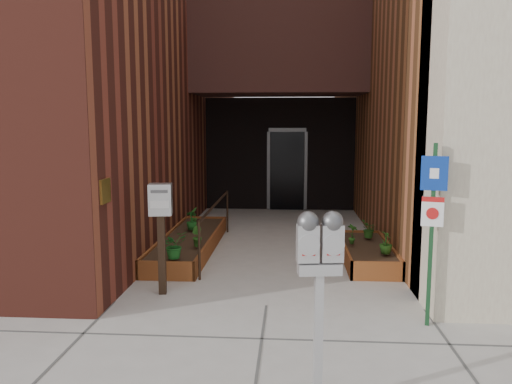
# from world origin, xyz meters

# --- Properties ---
(ground) EXTENTS (80.00, 80.00, 0.00)m
(ground) POSITION_xyz_m (0.00, 0.00, 0.00)
(ground) COLOR #9E9991
(ground) RESTS_ON ground
(architecture) EXTENTS (20.00, 14.60, 10.00)m
(architecture) POSITION_xyz_m (-0.18, 6.89, 4.98)
(architecture) COLOR maroon
(architecture) RESTS_ON ground
(planter_left) EXTENTS (0.90, 3.60, 0.30)m
(planter_left) POSITION_xyz_m (-1.55, 2.70, 0.13)
(planter_left) COLOR brown
(planter_left) RESTS_ON ground
(planter_right) EXTENTS (0.80, 2.20, 0.30)m
(planter_right) POSITION_xyz_m (1.60, 2.20, 0.13)
(planter_right) COLOR brown
(planter_right) RESTS_ON ground
(handrail) EXTENTS (0.04, 3.34, 0.90)m
(handrail) POSITION_xyz_m (-1.05, 2.65, 0.75)
(handrail) COLOR black
(handrail) RESTS_ON ground
(parking_meter) EXTENTS (0.38, 0.19, 1.65)m
(parking_meter) POSITION_xyz_m (0.53, -2.29, 1.28)
(parking_meter) COLOR #B4B4B6
(parking_meter) RESTS_ON ground
(sign_post) EXTENTS (0.28, 0.11, 2.12)m
(sign_post) POSITION_xyz_m (1.90, -0.50, 1.30)
(sign_post) COLOR #153C1F
(sign_post) RESTS_ON ground
(payment_dropbox) EXTENTS (0.33, 0.27, 1.53)m
(payment_dropbox) POSITION_xyz_m (-1.45, 0.36, 1.10)
(payment_dropbox) COLOR black
(payment_dropbox) RESTS_ON ground
(shrub_left_a) EXTENTS (0.52, 0.52, 0.41)m
(shrub_left_a) POSITION_xyz_m (-1.45, 1.10, 0.51)
(shrub_left_a) COLOR #1A5C1D
(shrub_left_a) RESTS_ON planter_left
(shrub_left_b) EXTENTS (0.26, 0.26, 0.34)m
(shrub_left_b) POSITION_xyz_m (-1.25, 1.85, 0.47)
(shrub_left_b) COLOR #235518
(shrub_left_b) RESTS_ON planter_left
(shrub_left_c) EXTENTS (0.24, 0.24, 0.36)m
(shrub_left_c) POSITION_xyz_m (-1.59, 3.14, 0.48)
(shrub_left_c) COLOR #19581B
(shrub_left_c) RESTS_ON planter_left
(shrub_left_d) EXTENTS (0.22, 0.22, 0.32)m
(shrub_left_d) POSITION_xyz_m (-1.68, 3.84, 0.46)
(shrub_left_d) COLOR #25611B
(shrub_left_d) RESTS_ON planter_left
(shrub_right_a) EXTENTS (0.21, 0.21, 0.35)m
(shrub_right_a) POSITION_xyz_m (1.80, 1.60, 0.48)
(shrub_right_a) COLOR #265A19
(shrub_right_a) RESTS_ON planter_right
(shrub_right_b) EXTENTS (0.26, 0.26, 0.35)m
(shrub_right_b) POSITION_xyz_m (1.35, 2.20, 0.48)
(shrub_right_b) COLOR #255C1A
(shrub_right_b) RESTS_ON planter_right
(shrub_right_c) EXTENTS (0.36, 0.36, 0.32)m
(shrub_right_c) POSITION_xyz_m (1.70, 2.66, 0.46)
(shrub_right_c) COLOR #215217
(shrub_right_c) RESTS_ON planter_right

